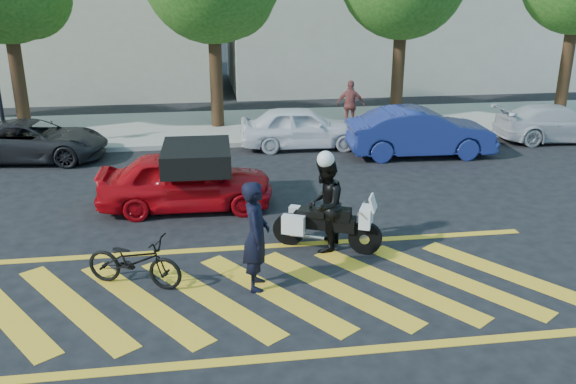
{
  "coord_description": "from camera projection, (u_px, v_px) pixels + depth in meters",
  "views": [
    {
      "loc": [
        -0.56,
        -9.25,
        5.16
      ],
      "look_at": [
        1.09,
        2.16,
        1.05
      ],
      "focal_mm": 38.0,
      "sensor_mm": 36.0,
      "label": 1
    }
  ],
  "objects": [
    {
      "name": "parked_mid_right",
      "position": [
        302.0,
        127.0,
        19.13
      ],
      "size": [
        3.93,
        1.7,
        1.32
      ],
      "primitive_type": "imported",
      "rotation": [
        0.0,
        0.0,
        1.53
      ],
      "color": "white",
      "rests_on": "ground"
    },
    {
      "name": "officer_moto",
      "position": [
        325.0,
        205.0,
        11.87
      ],
      "size": [
        1.02,
        1.12,
        1.87
      ],
      "primitive_type": "imported",
      "rotation": [
        0.0,
        0.0,
        -2.0
      ],
      "color": "black",
      "rests_on": "ground"
    },
    {
      "name": "sidewalk",
      "position": [
        218.0,
        127.0,
        21.6
      ],
      "size": [
        60.0,
        5.0,
        0.15
      ],
      "primitive_type": "cube",
      "color": "#9E998E",
      "rests_on": "ground"
    },
    {
      "name": "bicycle",
      "position": [
        134.0,
        261.0,
        10.61
      ],
      "size": [
        1.88,
        1.25,
        0.93
      ],
      "primitive_type": "imported",
      "rotation": [
        0.0,
        0.0,
        1.18
      ],
      "color": "black",
      "rests_on": "ground"
    },
    {
      "name": "red_convertible",
      "position": [
        186.0,
        181.0,
        14.09
      ],
      "size": [
        4.04,
        1.71,
        1.36
      ],
      "primitive_type": "imported",
      "rotation": [
        0.0,
        0.0,
        1.54
      ],
      "color": "#BD0810",
      "rests_on": "ground"
    },
    {
      "name": "parked_mid_left",
      "position": [
        33.0,
        141.0,
        17.86
      ],
      "size": [
        4.44,
        2.45,
        1.18
      ],
      "primitive_type": "imported",
      "rotation": [
        0.0,
        0.0,
        1.45
      ],
      "color": "black",
      "rests_on": "ground"
    },
    {
      "name": "ground",
      "position": [
        243.0,
        295.0,
        10.43
      ],
      "size": [
        90.0,
        90.0,
        0.0
      ],
      "primitive_type": "plane",
      "color": "black",
      "rests_on": "ground"
    },
    {
      "name": "crosswalk",
      "position": [
        241.0,
        294.0,
        10.43
      ],
      "size": [
        12.33,
        4.0,
        0.01
      ],
      "color": "yellow",
      "rests_on": "ground"
    },
    {
      "name": "pedestrian_right",
      "position": [
        351.0,
        105.0,
        20.84
      ],
      "size": [
        1.05,
        0.72,
        1.66
      ],
      "primitive_type": "imported",
      "rotation": [
        0.0,
        0.0,
        2.79
      ],
      "color": "#914742",
      "rests_on": "sidewalk"
    },
    {
      "name": "parked_right",
      "position": [
        420.0,
        132.0,
        18.26
      ],
      "size": [
        4.44,
        1.73,
        1.44
      ],
      "primitive_type": "imported",
      "rotation": [
        0.0,
        0.0,
        1.52
      ],
      "color": "navy",
      "rests_on": "ground"
    },
    {
      "name": "officer_bike",
      "position": [
        256.0,
        236.0,
        10.37
      ],
      "size": [
        0.55,
        0.76,
        1.94
      ],
      "primitive_type": "imported",
      "rotation": [
        0.0,
        0.0,
        1.45
      ],
      "color": "black",
      "rests_on": "ground"
    },
    {
      "name": "parked_far_right",
      "position": [
        557.0,
        123.0,
        19.96
      ],
      "size": [
        4.14,
        1.86,
        1.18
      ],
      "primitive_type": "imported",
      "rotation": [
        0.0,
        0.0,
        1.52
      ],
      "color": "#B8BCC1",
      "rests_on": "ground"
    },
    {
      "name": "police_motorcycle",
      "position": [
        325.0,
        224.0,
        12.02
      ],
      "size": [
        2.05,
        1.22,
        0.97
      ],
      "rotation": [
        0.0,
        0.0,
        -0.43
      ],
      "color": "black",
      "rests_on": "ground"
    }
  ]
}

